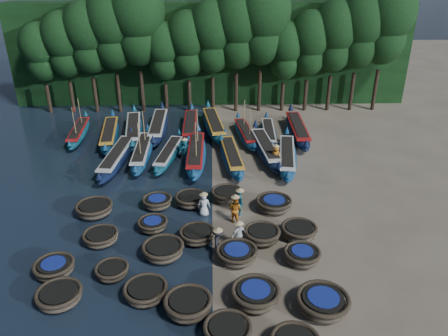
{
  "coord_description": "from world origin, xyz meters",
  "views": [
    {
      "loc": [
        0.12,
        -21.86,
        14.01
      ],
      "look_at": [
        0.8,
        4.21,
        1.3
      ],
      "focal_mm": 35.0,
      "sensor_mm": 36.0,
      "label": 1
    }
  ],
  "objects_px": {
    "coracle_19": "(299,231)",
    "long_boat_10": "(110,134)",
    "long_boat_5": "(196,154)",
    "coracle_16": "(153,224)",
    "long_boat_14": "(214,125)",
    "long_boat_12": "(158,126)",
    "coracle_5": "(59,296)",
    "coracle_24": "(274,204)",
    "coracle_17": "(197,235)",
    "long_boat_7": "(266,149)",
    "long_boat_16": "(269,133)",
    "fisherman_6": "(276,156)",
    "coracle_21": "(157,202)",
    "coracle_23": "(227,194)",
    "fisherman_5": "(185,149)",
    "coracle_12": "(163,250)",
    "coracle_7": "(188,305)",
    "long_boat_4": "(169,154)",
    "coracle_15": "(101,237)",
    "long_boat_17": "(297,130)",
    "fisherman_3": "(218,241)",
    "long_boat_8": "(287,156)",
    "coracle_10": "(54,268)",
    "long_boat_9": "(79,132)",
    "coracle_3": "(228,331)",
    "coracle_22": "(191,200)",
    "coracle_9": "(323,303)",
    "coracle_8": "(255,295)",
    "long_boat_13": "(190,126)",
    "long_boat_3": "(142,152)",
    "fisherman_4": "(239,234)",
    "long_boat_2": "(117,157)",
    "coracle_14": "(302,256)",
    "long_boat_15": "(245,134)",
    "coracle_11": "(112,271)",
    "fisherman_2": "(235,208)",
    "coracle_18": "(262,235)",
    "coracle_6": "(146,291)",
    "coracle_20": "(94,209)",
    "coracle_13": "(237,254)"
  },
  "relations": [
    {
      "from": "long_boat_12",
      "to": "long_boat_14",
      "type": "relative_size",
      "value": 1.01
    },
    {
      "from": "coracle_5",
      "to": "long_boat_9",
      "type": "xyz_separation_m",
      "value": [
        -4.51,
        19.84,
        0.1
      ]
    },
    {
      "from": "long_boat_10",
      "to": "long_boat_16",
      "type": "xyz_separation_m",
      "value": [
        13.38,
        0.05,
        -0.08
      ]
    },
    {
      "from": "coracle_5",
      "to": "coracle_24",
      "type": "xyz_separation_m",
      "value": [
        10.57,
        7.67,
        0.04
      ]
    },
    {
      "from": "long_boat_2",
      "to": "fisherman_6",
      "type": "xyz_separation_m",
      "value": [
        11.65,
        -0.83,
        0.36
      ]
    },
    {
      "from": "coracle_10",
      "to": "long_boat_16",
      "type": "height_order",
      "value": "long_boat_16"
    },
    {
      "from": "long_boat_9",
      "to": "coracle_19",
      "type": "bearing_deg",
      "value": -47.73
    },
    {
      "from": "long_boat_10",
      "to": "coracle_22",
      "type": "bearing_deg",
      "value": -63.81
    },
    {
      "from": "coracle_19",
      "to": "long_boat_7",
      "type": "height_order",
      "value": "long_boat_7"
    },
    {
      "from": "long_boat_8",
      "to": "long_boat_14",
      "type": "xyz_separation_m",
      "value": [
        -5.41,
        6.79,
        0.05
      ]
    },
    {
      "from": "long_boat_13",
      "to": "coracle_9",
      "type": "bearing_deg",
      "value": -73.32
    },
    {
      "from": "coracle_5",
      "to": "coracle_8",
      "type": "relative_size",
      "value": 1.05
    },
    {
      "from": "coracle_13",
      "to": "coracle_20",
      "type": "xyz_separation_m",
      "value": [
        -8.26,
        4.56,
        0.02
      ]
    },
    {
      "from": "fisherman_5",
      "to": "coracle_11",
      "type": "bearing_deg",
      "value": -153.5
    },
    {
      "from": "long_boat_14",
      "to": "coracle_22",
      "type": "bearing_deg",
      "value": -104.16
    },
    {
      "from": "coracle_10",
      "to": "long_boat_9",
      "type": "distance_m",
      "value": 18.25
    },
    {
      "from": "fisherman_4",
      "to": "fisherman_3",
      "type": "bearing_deg",
      "value": 169.08
    },
    {
      "from": "coracle_24",
      "to": "coracle_23",
      "type": "bearing_deg",
      "value": 156.73
    },
    {
      "from": "fisherman_6",
      "to": "coracle_12",
      "type": "bearing_deg",
      "value": 97.74
    },
    {
      "from": "coracle_16",
      "to": "long_boat_14",
      "type": "bearing_deg",
      "value": 77.11
    },
    {
      "from": "long_boat_7",
      "to": "long_boat_8",
      "type": "xyz_separation_m",
      "value": [
        1.43,
        -1.41,
        -0.02
      ]
    },
    {
      "from": "coracle_7",
      "to": "long_boat_4",
      "type": "bearing_deg",
      "value": 97.95
    },
    {
      "from": "coracle_9",
      "to": "fisherman_5",
      "type": "bearing_deg",
      "value": 113.19
    },
    {
      "from": "coracle_3",
      "to": "coracle_22",
      "type": "distance_m",
      "value": 10.73
    },
    {
      "from": "coracle_16",
      "to": "coracle_23",
      "type": "distance_m",
      "value": 5.34
    },
    {
      "from": "coracle_8",
      "to": "long_boat_4",
      "type": "bearing_deg",
      "value": 108.61
    },
    {
      "from": "coracle_10",
      "to": "fisherman_5",
      "type": "bearing_deg",
      "value": 66.9
    },
    {
      "from": "coracle_15",
      "to": "fisherman_2",
      "type": "height_order",
      "value": "fisherman_2"
    },
    {
      "from": "coracle_14",
      "to": "long_boat_15",
      "type": "height_order",
      "value": "long_boat_15"
    },
    {
      "from": "coracle_22",
      "to": "long_boat_13",
      "type": "bearing_deg",
      "value": 92.52
    },
    {
      "from": "fisherman_5",
      "to": "coracle_24",
      "type": "bearing_deg",
      "value": -104.04
    },
    {
      "from": "coracle_19",
      "to": "long_boat_5",
      "type": "xyz_separation_m",
      "value": [
        -5.96,
        10.13,
        0.16
      ]
    },
    {
      "from": "long_boat_8",
      "to": "long_boat_9",
      "type": "xyz_separation_m",
      "value": [
        -16.91,
        5.53,
        -0.06
      ]
    },
    {
      "from": "coracle_14",
      "to": "fisherman_3",
      "type": "bearing_deg",
      "value": 168.18
    },
    {
      "from": "coracle_19",
      "to": "coracle_18",
      "type": "bearing_deg",
      "value": -171.4
    },
    {
      "from": "coracle_15",
      "to": "long_boat_17",
      "type": "bearing_deg",
      "value": 48.71
    },
    {
      "from": "coracle_19",
      "to": "long_boat_2",
      "type": "distance_m",
      "value": 15.27
    },
    {
      "from": "coracle_5",
      "to": "long_boat_3",
      "type": "bearing_deg",
      "value": 84.43
    },
    {
      "from": "coracle_3",
      "to": "fisherman_3",
      "type": "height_order",
      "value": "fisherman_3"
    },
    {
      "from": "coracle_10",
      "to": "fisherman_6",
      "type": "height_order",
      "value": "fisherman_6"
    },
    {
      "from": "coracle_12",
      "to": "fisherman_6",
      "type": "relative_size",
      "value": 1.17
    },
    {
      "from": "coracle_19",
      "to": "long_boat_10",
      "type": "height_order",
      "value": "long_boat_10"
    },
    {
      "from": "long_boat_16",
      "to": "long_boat_14",
      "type": "bearing_deg",
      "value": 161.09
    },
    {
      "from": "coracle_12",
      "to": "long_boat_7",
      "type": "height_order",
      "value": "long_boat_7"
    },
    {
      "from": "fisherman_3",
      "to": "long_boat_10",
      "type": "bearing_deg",
      "value": 30.31
    },
    {
      "from": "fisherman_6",
      "to": "coracle_21",
      "type": "bearing_deg",
      "value": 76.58
    },
    {
      "from": "coracle_6",
      "to": "coracle_20",
      "type": "relative_size",
      "value": 1.11
    },
    {
      "from": "long_boat_14",
      "to": "long_boat_17",
      "type": "xyz_separation_m",
      "value": [
        7.15,
        -1.42,
        -0.0
      ]
    },
    {
      "from": "coracle_15",
      "to": "coracle_19",
      "type": "height_order",
      "value": "coracle_19"
    },
    {
      "from": "coracle_17",
      "to": "long_boat_7",
      "type": "distance_m",
      "value": 12.22
    }
  ]
}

